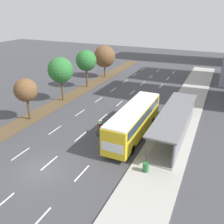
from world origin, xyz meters
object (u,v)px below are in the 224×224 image
Objects in this scene: median_tree_second at (26,90)px; trash_bin at (146,167)px; bus at (134,119)px; median_tree_fourth at (86,61)px; cyclist at (101,128)px; median_tree_fifth at (104,56)px; bus_shelter at (177,122)px; median_tree_third at (61,70)px.

trash_bin is (16.53, -3.99, -3.37)m from median_tree_second.
median_tree_fourth is at bearing 136.26° from bus.
median_tree_second is 14.65m from median_tree_fourth.
cyclist is (-3.47, -1.21, -1.28)m from bus.
cyclist is at bearing -64.56° from median_tree_fifth.
bus is 13.28× the size of trash_bin.
bus_shelter is 1.98× the size of median_tree_third.
bus_shelter is 2.08× the size of median_tree_fifth.
bus_shelter is 7.44m from trash_bin.
median_tree_third is 20.59m from trash_bin.
median_tree_third is (-0.15, 7.31, 0.82)m from median_tree_second.
bus is 1.82× the size of median_tree_fifth.
median_tree_fourth is (-17.80, 11.37, 2.89)m from bus_shelter.
median_tree_third is 1.05× the size of median_tree_fifth.
median_tree_fourth is at bearing 131.91° from trash_bin.
cyclist is 0.29× the size of median_tree_fifth.
bus is at bearing -43.74° from median_tree_fourth.
median_tree_third is at bearing 91.18° from median_tree_second.
trash_bin is (16.72, -18.62, -4.18)m from median_tree_fourth.
median_tree_second reaches higher than cyclist.
median_tree_second is at bearing -169.53° from bus_shelter.
bus_shelter is 26.02m from median_tree_fifth.
median_tree_second is 17.34m from trash_bin.
median_tree_second reaches higher than bus.
median_tree_fourth is at bearing -88.74° from median_tree_fifth.
bus is 6.20× the size of cyclist.
median_tree_fifth is (-13.68, 20.25, 2.11)m from bus.
median_tree_fifth is 31.16m from trash_bin.
bus_shelter is 4.56m from bus.
median_tree_third reaches higher than median_tree_second.
bus_shelter is 21.32m from median_tree_fourth.
trash_bin is at bearing -48.09° from median_tree_fourth.
median_tree_fourth is (-10.04, 14.14, 3.96)m from cyclist.
bus reaches higher than bus_shelter.
median_tree_fifth is at bearing 124.04° from bus.
cyclist is 10.36m from median_tree_second.
median_tree_second is (-17.61, -3.25, 2.08)m from bus_shelter.
cyclist is at bearing 2.84° from median_tree_second.
bus is 2.14× the size of median_tree_second.
median_tree_fifth is (-0.16, 7.31, -0.57)m from median_tree_fourth.
median_tree_second is at bearing -89.27° from median_tree_fourth.
bus is at bearing -55.96° from median_tree_fifth.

